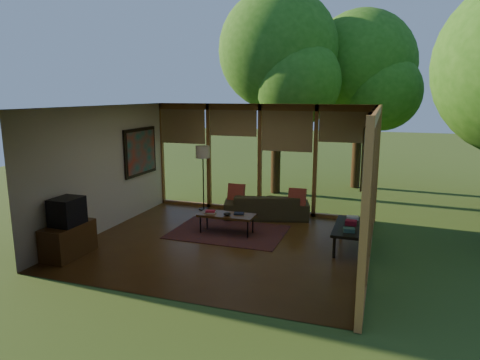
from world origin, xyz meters
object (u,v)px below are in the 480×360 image
(floor_lamp, at_px, (203,156))
(television, at_px, (67,211))
(sofa, at_px, (266,206))
(coffee_table, at_px, (227,216))
(media_cabinet, at_px, (69,240))
(side_console, at_px, (351,228))

(floor_lamp, bearing_deg, television, -105.49)
(sofa, bearing_deg, floor_lamp, -22.06)
(sofa, xyz_separation_m, coffee_table, (-0.49, -1.41, 0.10))
(sofa, bearing_deg, coffee_table, 55.16)
(media_cabinet, relative_size, television, 1.82)
(side_console, bearing_deg, sofa, 144.35)
(media_cabinet, xyz_separation_m, coffee_table, (2.30, 2.15, 0.09))
(side_console, bearing_deg, floor_lamp, 156.10)
(sofa, height_order, coffee_table, sofa)
(sofa, bearing_deg, television, 36.54)
(media_cabinet, height_order, side_console, media_cabinet)
(floor_lamp, relative_size, side_console, 1.18)
(sofa, relative_size, television, 3.63)
(coffee_table, bearing_deg, side_console, -1.74)
(floor_lamp, bearing_deg, side_console, -23.90)
(sofa, distance_m, coffee_table, 1.50)
(media_cabinet, xyz_separation_m, floor_lamp, (1.06, 3.76, 1.11))
(sofa, xyz_separation_m, side_console, (2.08, -1.49, 0.12))
(sofa, distance_m, television, 4.54)
(sofa, relative_size, coffee_table, 1.67)
(media_cabinet, bearing_deg, coffee_table, 43.05)
(television, bearing_deg, floor_lamp, 74.51)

